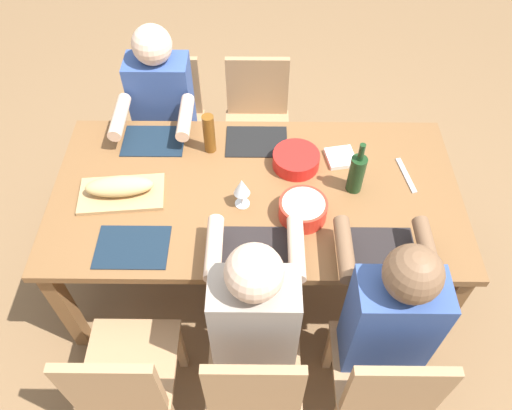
{
  "coord_description": "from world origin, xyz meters",
  "views": [
    {
      "loc": [
        0.01,
        -1.56,
        2.55
      ],
      "look_at": [
        0.0,
        0.0,
        0.63
      ],
      "focal_mm": 34.87,
      "sensor_mm": 36.0,
      "label": 1
    }
  ],
  "objects_px": {
    "chair_near_center": "(254,379)",
    "serving_bowl_fruit": "(296,159)",
    "bread_loaf": "(119,186)",
    "napkin_stack": "(341,157)",
    "chair_far_left": "(171,118)",
    "diner_far_left": "(162,110)",
    "wine_glass": "(242,188)",
    "wine_bottle": "(357,173)",
    "beer_bottle": "(209,134)",
    "chair_far_center": "(257,118)",
    "chair_near_right": "(384,380)",
    "diner_near_right": "(387,316)",
    "serving_bowl_pasta": "(303,209)",
    "dining_table": "(256,200)",
    "chair_near_left": "(125,377)",
    "cutting_board": "(122,194)",
    "diner_near_center": "(255,315)"
  },
  "relations": [
    {
      "from": "cutting_board",
      "to": "dining_table",
      "type": "bearing_deg",
      "value": 3.23
    },
    {
      "from": "cutting_board",
      "to": "wine_glass",
      "type": "height_order",
      "value": "wine_glass"
    },
    {
      "from": "chair_near_left",
      "to": "chair_far_left",
      "type": "bearing_deg",
      "value": 90.0
    },
    {
      "from": "dining_table",
      "to": "chair_near_right",
      "type": "distance_m",
      "value": 1.0
    },
    {
      "from": "chair_near_center",
      "to": "wine_bottle",
      "type": "bearing_deg",
      "value": 60.68
    },
    {
      "from": "diner_far_left",
      "to": "dining_table",
      "type": "bearing_deg",
      "value": -49.55
    },
    {
      "from": "dining_table",
      "to": "chair_near_left",
      "type": "bearing_deg",
      "value": -123.47
    },
    {
      "from": "wine_bottle",
      "to": "napkin_stack",
      "type": "bearing_deg",
      "value": 102.27
    },
    {
      "from": "serving_bowl_fruit",
      "to": "chair_near_left",
      "type": "bearing_deg",
      "value": -126.77
    },
    {
      "from": "cutting_board",
      "to": "diner_near_center",
      "type": "bearing_deg",
      "value": -43.07
    },
    {
      "from": "chair_far_left",
      "to": "diner_far_left",
      "type": "relative_size",
      "value": 0.71
    },
    {
      "from": "serving_bowl_pasta",
      "to": "wine_bottle",
      "type": "relative_size",
      "value": 0.76
    },
    {
      "from": "chair_near_right",
      "to": "napkin_stack",
      "type": "xyz_separation_m",
      "value": [
        -0.11,
        1.03,
        0.27
      ]
    },
    {
      "from": "beer_bottle",
      "to": "chair_far_center",
      "type": "bearing_deg",
      "value": 66.22
    },
    {
      "from": "chair_near_left",
      "to": "beer_bottle",
      "type": "distance_m",
      "value": 1.19
    },
    {
      "from": "diner_far_left",
      "to": "wine_bottle",
      "type": "height_order",
      "value": "diner_far_left"
    },
    {
      "from": "diner_far_left",
      "to": "wine_glass",
      "type": "bearing_deg",
      "value": -56.41
    },
    {
      "from": "diner_near_right",
      "to": "beer_bottle",
      "type": "xyz_separation_m",
      "value": [
        -0.78,
        0.91,
        0.15
      ]
    },
    {
      "from": "wine_glass",
      "to": "wine_bottle",
      "type": "bearing_deg",
      "value": 10.92
    },
    {
      "from": "wine_bottle",
      "to": "cutting_board",
      "type": "bearing_deg",
      "value": -177.16
    },
    {
      "from": "beer_bottle",
      "to": "serving_bowl_pasta",
      "type": "bearing_deg",
      "value": -43.58
    },
    {
      "from": "chair_near_left",
      "to": "chair_far_center",
      "type": "xyz_separation_m",
      "value": [
        0.54,
        1.63,
        0.0
      ]
    },
    {
      "from": "bread_loaf",
      "to": "napkin_stack",
      "type": "relative_size",
      "value": 2.29
    },
    {
      "from": "chair_near_right",
      "to": "chair_near_left",
      "type": "bearing_deg",
      "value": 180.0
    },
    {
      "from": "diner_near_center",
      "to": "diner_far_left",
      "type": "xyz_separation_m",
      "value": [
        -0.54,
        1.27,
        0.0
      ]
    },
    {
      "from": "dining_table",
      "to": "napkin_stack",
      "type": "height_order",
      "value": "napkin_stack"
    },
    {
      "from": "diner_near_right",
      "to": "wine_bottle",
      "type": "distance_m",
      "value": 0.67
    },
    {
      "from": "serving_bowl_fruit",
      "to": "beer_bottle",
      "type": "xyz_separation_m",
      "value": [
        -0.43,
        0.11,
        0.07
      ]
    },
    {
      "from": "serving_bowl_fruit",
      "to": "napkin_stack",
      "type": "relative_size",
      "value": 1.66
    },
    {
      "from": "dining_table",
      "to": "diner_near_right",
      "type": "relative_size",
      "value": 1.64
    },
    {
      "from": "chair_far_left",
      "to": "cutting_board",
      "type": "height_order",
      "value": "chair_far_left"
    },
    {
      "from": "serving_bowl_fruit",
      "to": "beer_bottle",
      "type": "height_order",
      "value": "beer_bottle"
    },
    {
      "from": "chair_near_center",
      "to": "serving_bowl_fruit",
      "type": "height_order",
      "value": "chair_near_center"
    },
    {
      "from": "diner_near_center",
      "to": "diner_near_right",
      "type": "relative_size",
      "value": 1.0
    },
    {
      "from": "diner_near_right",
      "to": "serving_bowl_pasta",
      "type": "xyz_separation_m",
      "value": [
        -0.33,
        0.48,
        0.09
      ]
    },
    {
      "from": "diner_far_left",
      "to": "napkin_stack",
      "type": "xyz_separation_m",
      "value": [
        0.97,
        -0.42,
        0.05
      ]
    },
    {
      "from": "serving_bowl_fruit",
      "to": "chair_near_center",
      "type": "bearing_deg",
      "value": -101.31
    },
    {
      "from": "diner_near_right",
      "to": "bread_loaf",
      "type": "relative_size",
      "value": 3.75
    },
    {
      "from": "chair_far_left",
      "to": "serving_bowl_pasta",
      "type": "xyz_separation_m",
      "value": [
        0.76,
        -0.97,
        0.31
      ]
    },
    {
      "from": "serving_bowl_fruit",
      "to": "bread_loaf",
      "type": "relative_size",
      "value": 0.73
    },
    {
      "from": "bread_loaf",
      "to": "wine_glass",
      "type": "distance_m",
      "value": 0.58
    },
    {
      "from": "diner_near_right",
      "to": "wine_glass",
      "type": "xyz_separation_m",
      "value": [
        -0.6,
        0.55,
        0.16
      ]
    },
    {
      "from": "cutting_board",
      "to": "beer_bottle",
      "type": "height_order",
      "value": "beer_bottle"
    },
    {
      "from": "chair_far_left",
      "to": "napkin_stack",
      "type": "relative_size",
      "value": 6.07
    },
    {
      "from": "chair_near_right",
      "to": "bread_loaf",
      "type": "bearing_deg",
      "value": 146.48
    },
    {
      "from": "diner_far_left",
      "to": "serving_bowl_fruit",
      "type": "bearing_deg",
      "value": -32.13
    },
    {
      "from": "chair_near_left",
      "to": "wine_glass",
      "type": "xyz_separation_m",
      "value": [
        0.48,
        0.73,
        0.37
      ]
    },
    {
      "from": "chair_near_left",
      "to": "wine_glass",
      "type": "bearing_deg",
      "value": 56.98
    },
    {
      "from": "cutting_board",
      "to": "beer_bottle",
      "type": "xyz_separation_m",
      "value": [
        0.4,
        0.31,
        0.1
      ]
    },
    {
      "from": "dining_table",
      "to": "diner_near_center",
      "type": "height_order",
      "value": "diner_near_center"
    }
  ]
}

